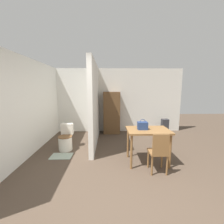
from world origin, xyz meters
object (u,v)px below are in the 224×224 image
dining_table (148,134)px  toilet (66,139)px  wooden_cabinet (112,113)px  space_heater (165,127)px  handbag (143,126)px  wooden_chair (159,151)px

dining_table → toilet: size_ratio=1.36×
dining_table → wooden_cabinet: 2.53m
dining_table → space_heater: dining_table is taller
dining_table → wooden_cabinet: size_ratio=0.60×
toilet → handbag: size_ratio=2.92×
toilet → handbag: bearing=-22.6°
toilet → handbag: 2.24m
toilet → handbag: (1.99, -0.83, 0.60)m
wooden_chair → toilet: 2.58m
dining_table → wooden_chair: 0.52m
dining_table → space_heater: 2.50m
wooden_chair → toilet: (-2.23, 1.29, -0.17)m
space_heater → dining_table: bearing=-119.7°
wooden_cabinet → space_heater: bearing=-7.2°
handbag → space_heater: bearing=57.7°
dining_table → space_heater: bearing=60.3°
wooden_chair → space_heater: 2.84m
toilet → wooden_chair: bearing=-29.9°
dining_table → wooden_chair: (0.11, -0.46, -0.22)m
wooden_cabinet → space_heater: size_ratio=2.70×
space_heater → toilet: bearing=-158.5°
toilet → wooden_cabinet: size_ratio=0.44×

